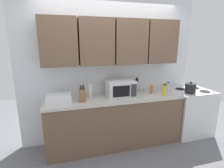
{
  "coord_description": "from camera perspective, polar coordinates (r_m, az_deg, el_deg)",
  "views": [
    {
      "loc": [
        -0.83,
        -3.03,
        1.82
      ],
      "look_at": [
        -0.05,
        -0.25,
        1.12
      ],
      "focal_mm": 27.58,
      "sensor_mm": 36.0,
      "label": 1
    }
  ],
  "objects": [
    {
      "name": "stove_range",
      "position": [
        3.87,
        24.36,
        -8.36
      ],
      "size": [
        0.76,
        0.64,
        0.91
      ],
      "color": "silver",
      "rests_on": "ground_plane"
    },
    {
      "name": "bottle_clear_tall",
      "position": [
        3.5,
        18.03,
        -0.88
      ],
      "size": [
        0.06,
        0.06,
        0.18
      ],
      "color": "silver",
      "rests_on": "counter_run"
    },
    {
      "name": "bottle_spice_jar",
      "position": [
        3.25,
        12.96,
        -1.61
      ],
      "size": [
        0.05,
        0.05,
        0.18
      ],
      "color": "#BC6638",
      "rests_on": "counter_run"
    },
    {
      "name": "bottle_yellow_mustard",
      "position": [
        3.19,
        16.99,
        -1.9
      ],
      "size": [
        0.06,
        0.06,
        0.21
      ],
      "color": "gold",
      "rests_on": "counter_run"
    },
    {
      "name": "knife_block",
      "position": [
        2.78,
        -9.83,
        -3.66
      ],
      "size": [
        0.12,
        0.13,
        0.27
      ],
      "color": "brown",
      "rests_on": "counter_run"
    },
    {
      "name": "counter_run",
      "position": [
        3.16,
        1.06,
        -12.02
      ],
      "size": [
        2.38,
        0.63,
        0.9
      ],
      "color": "brown",
      "rests_on": "ground_plane"
    },
    {
      "name": "microwave",
      "position": [
        3.0,
        2.89,
        -1.45
      ],
      "size": [
        0.48,
        0.37,
        0.28
      ],
      "color": "silver",
      "rests_on": "counter_run"
    },
    {
      "name": "dish_rack",
      "position": [
        2.86,
        -17.19,
        -4.48
      ],
      "size": [
        0.38,
        0.3,
        0.12
      ],
      "primitive_type": "cube",
      "color": "silver",
      "rests_on": "counter_run"
    },
    {
      "name": "kettle",
      "position": [
        3.5,
        24.54,
        -1.23
      ],
      "size": [
        0.19,
        0.19,
        0.2
      ],
      "color": "black",
      "rests_on": "stove_range"
    },
    {
      "name": "wall_back_with_cabinets",
      "position": [
        3.08,
        -0.11,
        9.08
      ],
      "size": [
        3.25,
        0.38,
        2.6
      ],
      "color": "white",
      "rests_on": "ground_plane"
    },
    {
      "name": "bottle_white_jar",
      "position": [
        2.97,
        -7.21,
        -2.17
      ],
      "size": [
        0.07,
        0.07,
        0.25
      ],
      "color": "white",
      "rests_on": "counter_run"
    },
    {
      "name": "bottle_soy_dark",
      "position": [
        3.29,
        8.17,
        -0.32
      ],
      "size": [
        0.05,
        0.05,
        0.28
      ],
      "color": "black",
      "rests_on": "counter_run"
    }
  ]
}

